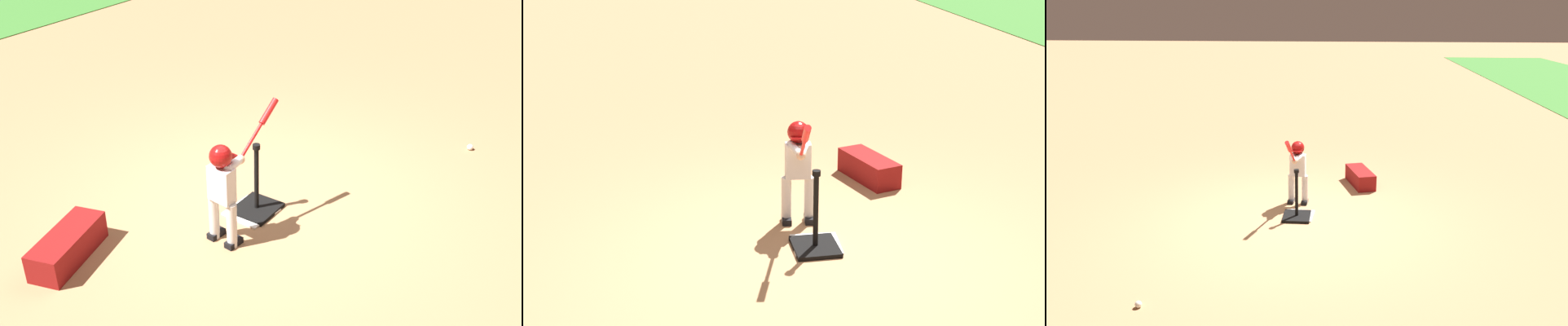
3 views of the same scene
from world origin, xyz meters
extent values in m
plane|color=#AD7F56|center=(0.00, 0.00, 0.00)|extent=(90.00, 90.00, 0.00)
cube|color=white|center=(-0.24, -0.01, 0.01)|extent=(0.47, 0.47, 0.02)
cube|color=black|center=(-0.17, -0.04, 0.02)|extent=(0.45, 0.41, 0.04)
cylinder|color=black|center=(-0.17, -0.04, 0.38)|extent=(0.05, 0.05, 0.68)
cylinder|color=black|center=(-0.17, -0.04, 0.74)|extent=(0.08, 0.08, 0.05)
cylinder|color=silver|center=(-0.78, 0.04, 0.24)|extent=(0.11, 0.11, 0.47)
cube|color=black|center=(-0.76, 0.04, 0.03)|extent=(0.19, 0.11, 0.06)
cylinder|color=silver|center=(-0.80, -0.19, 0.24)|extent=(0.11, 0.11, 0.47)
cube|color=black|center=(-0.78, -0.19, 0.03)|extent=(0.19, 0.11, 0.06)
cube|color=silver|center=(-0.79, -0.07, 0.64)|extent=(0.16, 0.26, 0.35)
sphere|color=#DBB293|center=(-0.79, -0.07, 0.92)|extent=(0.18, 0.18, 0.18)
sphere|color=maroon|center=(-0.79, -0.07, 0.93)|extent=(0.21, 0.21, 0.21)
cube|color=maroon|center=(-0.70, -0.08, 0.91)|extent=(0.12, 0.17, 0.01)
cylinder|color=silver|center=(-0.66, -0.05, 0.80)|extent=(0.29, 0.17, 0.10)
cylinder|color=silver|center=(-0.66, -0.13, 0.80)|extent=(0.29, 0.12, 0.10)
sphere|color=#DBB293|center=(-0.53, -0.10, 0.79)|extent=(0.09, 0.09, 0.09)
cylinder|color=red|center=(-0.28, -0.13, 0.99)|extent=(0.53, 0.09, 0.44)
cylinder|color=red|center=(-0.12, -0.14, 1.13)|extent=(0.26, 0.09, 0.22)
cylinder|color=black|center=(-0.55, -0.10, 0.77)|extent=(0.05, 0.05, 0.05)
sphere|color=white|center=(2.38, -1.47, 0.04)|extent=(0.07, 0.07, 0.07)
cube|color=maroon|center=(-1.78, 0.95, 0.14)|extent=(0.90, 0.54, 0.28)
camera|label=1|loc=(-4.52, -2.98, 3.51)|focal=42.00mm
camera|label=2|loc=(5.66, -1.41, 3.00)|focal=50.00mm
camera|label=3|loc=(6.93, 0.68, 3.02)|focal=35.00mm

